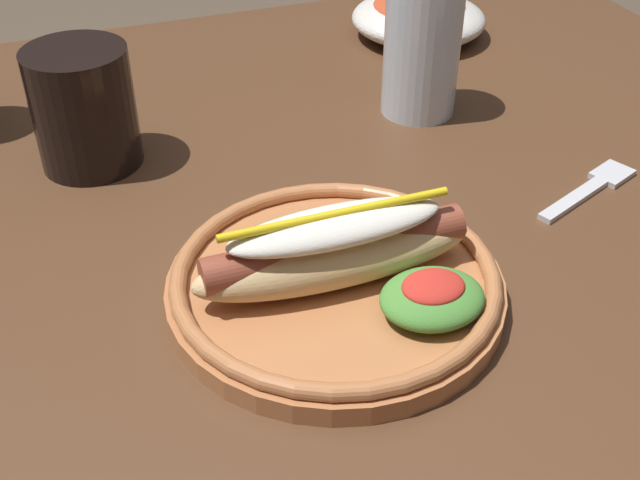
{
  "coord_description": "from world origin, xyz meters",
  "views": [
    {
      "loc": [
        -0.14,
        -0.54,
        1.11
      ],
      "look_at": [
        0.02,
        -0.11,
        0.77
      ],
      "focal_mm": 44.81,
      "sensor_mm": 36.0,
      "label": 1
    }
  ],
  "objects_px": {
    "hot_dog_plate": "(340,275)",
    "side_bowl": "(419,16)",
    "fork": "(592,187)",
    "water_cup": "(422,44)",
    "soda_cup": "(84,108)"
  },
  "relations": [
    {
      "from": "hot_dog_plate",
      "to": "side_bowl",
      "type": "height_order",
      "value": "hot_dog_plate"
    },
    {
      "from": "fork",
      "to": "water_cup",
      "type": "bearing_deg",
      "value": 90.07
    },
    {
      "from": "water_cup",
      "to": "side_bowl",
      "type": "bearing_deg",
      "value": 63.68
    },
    {
      "from": "soda_cup",
      "to": "water_cup",
      "type": "bearing_deg",
      "value": -2.35
    },
    {
      "from": "side_bowl",
      "to": "hot_dog_plate",
      "type": "bearing_deg",
      "value": -122.7
    },
    {
      "from": "fork",
      "to": "water_cup",
      "type": "xyz_separation_m",
      "value": [
        -0.07,
        0.18,
        0.07
      ]
    },
    {
      "from": "soda_cup",
      "to": "water_cup",
      "type": "distance_m",
      "value": 0.32
    },
    {
      "from": "hot_dog_plate",
      "to": "side_bowl",
      "type": "distance_m",
      "value": 0.49
    },
    {
      "from": "fork",
      "to": "water_cup",
      "type": "height_order",
      "value": "water_cup"
    },
    {
      "from": "fork",
      "to": "soda_cup",
      "type": "relative_size",
      "value": 1.12
    },
    {
      "from": "hot_dog_plate",
      "to": "water_cup",
      "type": "distance_m",
      "value": 0.3
    },
    {
      "from": "fork",
      "to": "side_bowl",
      "type": "bearing_deg",
      "value": 66.53
    },
    {
      "from": "fork",
      "to": "side_bowl",
      "type": "relative_size",
      "value": 0.76
    },
    {
      "from": "soda_cup",
      "to": "side_bowl",
      "type": "height_order",
      "value": "soda_cup"
    },
    {
      "from": "hot_dog_plate",
      "to": "water_cup",
      "type": "height_order",
      "value": "water_cup"
    }
  ]
}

